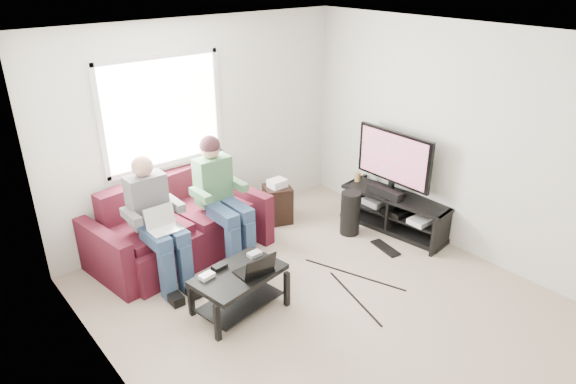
% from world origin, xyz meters
% --- Properties ---
extents(floor, '(4.50, 4.50, 0.00)m').
position_xyz_m(floor, '(0.00, 0.00, 0.00)').
color(floor, tan).
rests_on(floor, ground).
extents(ceiling, '(4.50, 4.50, 0.00)m').
position_xyz_m(ceiling, '(0.00, 0.00, 2.60)').
color(ceiling, white).
rests_on(ceiling, wall_back).
extents(wall_back, '(4.50, 0.00, 4.50)m').
position_xyz_m(wall_back, '(0.00, 2.25, 1.30)').
color(wall_back, silver).
rests_on(wall_back, floor).
extents(wall_left, '(0.00, 4.50, 4.50)m').
position_xyz_m(wall_left, '(-2.00, 0.00, 1.30)').
color(wall_left, silver).
rests_on(wall_left, floor).
extents(wall_right, '(0.00, 4.50, 4.50)m').
position_xyz_m(wall_right, '(2.00, 0.00, 1.30)').
color(wall_right, silver).
rests_on(wall_right, floor).
extents(window, '(1.48, 0.04, 1.28)m').
position_xyz_m(window, '(-0.50, 2.23, 1.60)').
color(window, white).
rests_on(window, wall_back).
extents(sofa, '(2.04, 1.13, 0.90)m').
position_xyz_m(sofa, '(-0.66, 1.82, 0.33)').
color(sofa, '#4F131D').
rests_on(sofa, floor).
extents(person_left, '(0.40, 0.71, 1.37)m').
position_xyz_m(person_left, '(-1.06, 1.47, 0.76)').
color(person_left, navy).
rests_on(person_left, sofa).
extents(person_right, '(0.40, 0.71, 1.42)m').
position_xyz_m(person_right, '(-0.26, 1.49, 0.82)').
color(person_right, navy).
rests_on(person_right, sofa).
extents(laptop_silver, '(0.34, 0.25, 0.24)m').
position_xyz_m(laptop_silver, '(-1.06, 1.29, 0.74)').
color(laptop_silver, silver).
rests_on(laptop_silver, person_left).
extents(coffee_table, '(0.95, 0.66, 0.44)m').
position_xyz_m(coffee_table, '(-0.71, 0.49, 0.32)').
color(coffee_table, black).
rests_on(coffee_table, floor).
extents(laptop_black, '(0.36, 0.26, 0.24)m').
position_xyz_m(laptop_black, '(-0.59, 0.41, 0.56)').
color(laptop_black, black).
rests_on(laptop_black, coffee_table).
extents(controller_a, '(0.15, 0.11, 0.04)m').
position_xyz_m(controller_a, '(-0.99, 0.61, 0.46)').
color(controller_a, silver).
rests_on(controller_a, coffee_table).
extents(controller_b, '(0.15, 0.10, 0.04)m').
position_xyz_m(controller_b, '(-0.81, 0.67, 0.46)').
color(controller_b, black).
rests_on(controller_b, coffee_table).
extents(controller_c, '(0.14, 0.09, 0.04)m').
position_xyz_m(controller_c, '(-0.41, 0.64, 0.46)').
color(controller_c, gray).
rests_on(controller_c, coffee_table).
extents(tv_stand, '(0.62, 1.48, 0.47)m').
position_xyz_m(tv_stand, '(1.77, 0.61, 0.21)').
color(tv_stand, black).
rests_on(tv_stand, floor).
extents(tv, '(0.12, 1.10, 0.81)m').
position_xyz_m(tv, '(1.77, 0.71, 0.93)').
color(tv, black).
rests_on(tv, tv_stand).
extents(soundbar, '(0.12, 0.50, 0.10)m').
position_xyz_m(soundbar, '(1.65, 0.71, 0.52)').
color(soundbar, black).
rests_on(soundbar, tv_stand).
extents(drink_cup, '(0.08, 0.08, 0.12)m').
position_xyz_m(drink_cup, '(1.72, 1.24, 0.53)').
color(drink_cup, '#9A6F42').
rests_on(drink_cup, tv_stand).
extents(console_white, '(0.30, 0.22, 0.06)m').
position_xyz_m(console_white, '(1.77, 0.21, 0.28)').
color(console_white, silver).
rests_on(console_white, tv_stand).
extents(console_grey, '(0.34, 0.26, 0.08)m').
position_xyz_m(console_grey, '(1.77, 0.91, 0.29)').
color(console_grey, gray).
rests_on(console_grey, tv_stand).
extents(console_black, '(0.38, 0.30, 0.07)m').
position_xyz_m(console_black, '(1.77, 0.56, 0.29)').
color(console_black, black).
rests_on(console_black, tv_stand).
extents(subwoofer, '(0.25, 0.25, 0.56)m').
position_xyz_m(subwoofer, '(1.25, 0.90, 0.28)').
color(subwoofer, black).
rests_on(subwoofer, floor).
extents(keyboard_floor, '(0.21, 0.43, 0.02)m').
position_xyz_m(keyboard_floor, '(1.30, 0.34, 0.01)').
color(keyboard_floor, black).
rests_on(keyboard_floor, floor).
extents(end_table, '(0.33, 0.33, 0.60)m').
position_xyz_m(end_table, '(0.75, 1.73, 0.27)').
color(end_table, black).
rests_on(end_table, floor).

